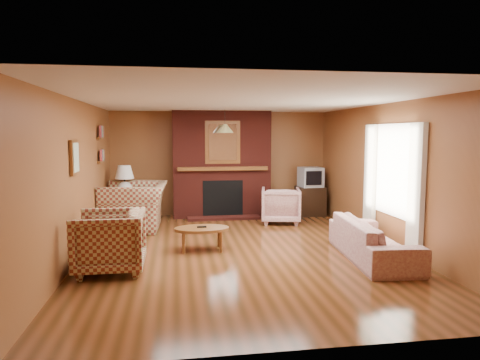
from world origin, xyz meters
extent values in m
plane|color=#44260E|center=(0.00, 0.00, 0.00)|extent=(6.50, 6.50, 0.00)
plane|color=silver|center=(0.00, 0.00, 2.40)|extent=(6.50, 6.50, 0.00)
plane|color=brown|center=(0.00, 3.25, 1.20)|extent=(6.50, 0.00, 6.50)
plane|color=brown|center=(0.00, -3.25, 1.20)|extent=(6.50, 0.00, 6.50)
plane|color=brown|center=(-2.50, 0.00, 1.20)|extent=(0.00, 6.50, 6.50)
plane|color=brown|center=(2.50, 0.00, 1.20)|extent=(0.00, 6.50, 6.50)
cube|color=#4B1610|center=(0.00, 3.00, 1.20)|extent=(2.20, 0.50, 2.40)
cube|color=black|center=(0.00, 2.77, 0.45)|extent=(0.90, 0.06, 0.80)
cube|color=#4B1610|center=(0.00, 2.60, 0.03)|extent=(1.60, 0.35, 0.06)
cube|color=brown|center=(0.00, 2.73, 1.12)|extent=(2.00, 0.18, 0.08)
cube|color=brown|center=(0.00, 2.76, 1.70)|extent=(0.78, 0.05, 0.95)
cube|color=white|center=(0.00, 2.73, 1.70)|extent=(0.62, 0.02, 0.80)
cube|color=beige|center=(2.44, -0.95, 1.05)|extent=(0.08, 0.35, 2.00)
cube|color=beige|center=(2.44, 0.55, 1.05)|extent=(0.08, 0.35, 2.00)
cube|color=white|center=(2.48, -0.20, 1.30)|extent=(0.03, 1.10, 1.50)
cube|color=brown|center=(-2.47, 1.90, 1.35)|extent=(0.06, 0.55, 0.04)
cube|color=brown|center=(-2.47, 1.90, 1.80)|extent=(0.06, 0.55, 0.04)
cube|color=brown|center=(-2.47, -0.30, 1.55)|extent=(0.04, 0.40, 0.50)
cube|color=beige|center=(-2.44, -0.30, 1.55)|extent=(0.01, 0.32, 0.42)
cylinder|color=black|center=(0.00, 2.30, 2.22)|extent=(0.01, 0.01, 0.35)
cone|color=tan|center=(0.00, 2.30, 2.00)|extent=(0.36, 0.36, 0.18)
imported|color=maroon|center=(-1.85, 1.94, 0.46)|extent=(1.28, 1.45, 0.91)
imported|color=maroon|center=(-1.95, -0.77, 0.42)|extent=(0.93, 0.91, 0.84)
imported|color=beige|center=(1.90, -0.73, 0.29)|extent=(0.96, 2.08, 0.59)
imported|color=beige|center=(1.16, 2.07, 0.37)|extent=(0.96, 0.97, 0.75)
ellipsoid|color=brown|center=(-0.63, 0.12, 0.36)|extent=(0.88, 0.55, 0.04)
cube|color=black|center=(-0.63, 0.12, 0.39)|extent=(0.15, 0.05, 0.02)
cylinder|color=brown|center=(-0.34, 0.29, 0.17)|extent=(0.05, 0.05, 0.33)
cylinder|color=brown|center=(-0.93, 0.29, 0.17)|extent=(0.05, 0.05, 0.33)
cylinder|color=brown|center=(-0.34, -0.06, 0.17)|extent=(0.05, 0.05, 0.33)
cylinder|color=brown|center=(-0.93, -0.06, 0.17)|extent=(0.05, 0.05, 0.33)
cube|color=brown|center=(-2.10, 2.45, 0.29)|extent=(0.46, 0.46, 0.59)
sphere|color=silver|center=(-2.10, 2.45, 0.74)|extent=(0.31, 0.31, 0.31)
cylinder|color=black|center=(-2.10, 2.45, 0.92)|extent=(0.03, 0.03, 0.10)
cone|color=white|center=(-2.10, 2.45, 1.09)|extent=(0.39, 0.39, 0.27)
cube|color=black|center=(2.05, 2.80, 0.33)|extent=(0.61, 0.56, 0.67)
cube|color=#989BA0|center=(2.05, 2.80, 0.89)|extent=(0.53, 0.51, 0.45)
cube|color=black|center=(2.05, 2.55, 0.89)|extent=(0.38, 0.05, 0.32)
camera|label=1|loc=(-1.03, -6.69, 1.88)|focal=32.00mm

